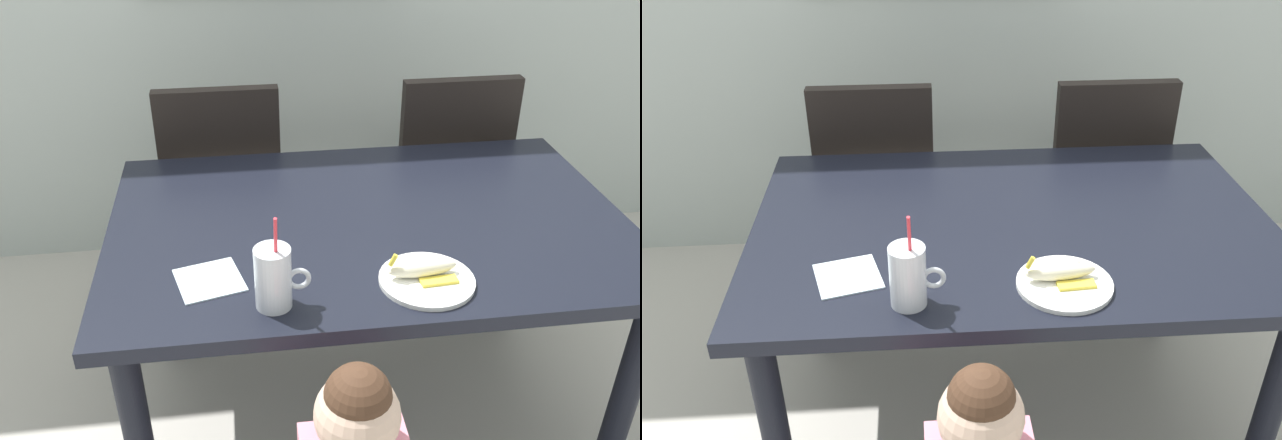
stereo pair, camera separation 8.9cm
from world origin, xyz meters
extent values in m
plane|color=#B7B2A8|center=(0.00, 0.00, 0.00)|extent=(24.00, 24.00, 0.00)
cube|color=black|center=(0.00, 0.00, 0.74)|extent=(1.44, 0.94, 0.04)
cylinder|color=black|center=(0.64, -0.39, 0.36)|extent=(0.07, 0.07, 0.72)
cylinder|color=black|center=(-0.64, 0.39, 0.36)|extent=(0.07, 0.07, 0.72)
cylinder|color=black|center=(0.64, 0.39, 0.36)|extent=(0.07, 0.07, 0.72)
cube|color=black|center=(-0.41, 0.76, 0.45)|extent=(0.44, 0.44, 0.06)
cube|color=black|center=(-0.41, 0.56, 0.72)|extent=(0.42, 0.05, 0.48)
cylinder|color=black|center=(-0.22, 0.95, 0.21)|extent=(0.04, 0.04, 0.42)
cylinder|color=black|center=(-0.60, 0.95, 0.21)|extent=(0.04, 0.04, 0.42)
cylinder|color=black|center=(-0.22, 0.57, 0.21)|extent=(0.04, 0.04, 0.42)
cylinder|color=black|center=(-0.60, 0.57, 0.21)|extent=(0.04, 0.04, 0.42)
cube|color=black|center=(0.43, 0.75, 0.45)|extent=(0.44, 0.44, 0.06)
cube|color=black|center=(0.43, 0.55, 0.72)|extent=(0.42, 0.05, 0.48)
cylinder|color=black|center=(0.62, 0.94, 0.21)|extent=(0.04, 0.04, 0.42)
cylinder|color=black|center=(0.24, 0.94, 0.21)|extent=(0.04, 0.04, 0.42)
cylinder|color=black|center=(0.62, 0.56, 0.21)|extent=(0.04, 0.04, 0.42)
cylinder|color=black|center=(0.24, 0.56, 0.21)|extent=(0.04, 0.04, 0.42)
sphere|color=beige|center=(-0.16, -0.68, 0.72)|extent=(0.17, 0.17, 0.17)
sphere|color=#472D1E|center=(-0.16, -0.68, 0.77)|extent=(0.13, 0.13, 0.13)
cylinder|color=silver|center=(-0.29, -0.36, 0.83)|extent=(0.08, 0.08, 0.15)
cylinder|color=#8C6647|center=(-0.29, -0.36, 0.80)|extent=(0.07, 0.07, 0.08)
torus|color=silver|center=(-0.23, -0.36, 0.82)|extent=(0.06, 0.01, 0.06)
cylinder|color=#E5333F|center=(-0.28, -0.36, 0.90)|extent=(0.01, 0.07, 0.21)
cylinder|color=white|center=(0.08, -0.32, 0.76)|extent=(0.23, 0.23, 0.01)
ellipsoid|color=#F4EAC6|center=(0.07, -0.31, 0.79)|extent=(0.17, 0.06, 0.04)
cube|color=yellow|center=(0.10, -0.34, 0.77)|extent=(0.09, 0.04, 0.01)
cube|color=yellow|center=(0.08, -0.27, 0.77)|extent=(0.09, 0.04, 0.01)
cylinder|color=yellow|center=(-0.01, -0.31, 0.82)|extent=(0.02, 0.01, 0.03)
cube|color=silver|center=(-0.44, -0.24, 0.76)|extent=(0.18, 0.18, 0.00)
camera|label=1|loc=(-0.35, -1.57, 1.69)|focal=37.25mm
camera|label=2|loc=(-0.26, -1.58, 1.69)|focal=37.25mm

